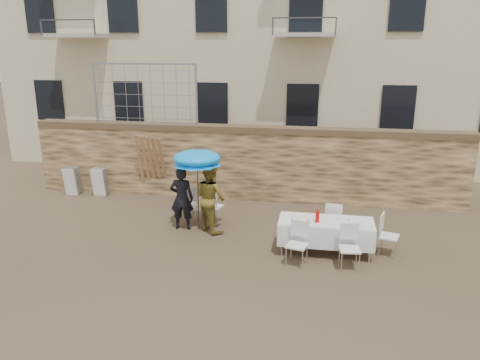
% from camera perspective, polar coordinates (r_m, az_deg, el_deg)
% --- Properties ---
extents(ground, '(80.00, 80.00, 0.00)m').
position_cam_1_polar(ground, '(9.94, -4.55, -11.22)').
color(ground, brown).
rests_on(ground, ground).
extents(stone_wall, '(13.00, 0.50, 2.20)m').
position_cam_1_polar(stone_wall, '(14.14, 0.36, 2.06)').
color(stone_wall, olive).
rests_on(stone_wall, ground).
extents(chain_link_fence, '(3.20, 0.06, 1.80)m').
position_cam_1_polar(chain_link_fence, '(14.58, -11.52, 10.16)').
color(chain_link_fence, gray).
rests_on(chain_link_fence, stone_wall).
extents(man_suit, '(0.63, 0.44, 1.63)m').
position_cam_1_polar(man_suit, '(11.93, -7.11, -2.22)').
color(man_suit, black).
rests_on(man_suit, ground).
extents(woman_dress, '(1.08, 1.05, 1.75)m').
position_cam_1_polar(woman_dress, '(11.72, -3.61, -2.17)').
color(woman_dress, olive).
rests_on(woman_dress, ground).
extents(umbrella, '(1.22, 1.22, 1.91)m').
position_cam_1_polar(umbrella, '(11.64, -5.25, 2.39)').
color(umbrella, '#3F3F44').
rests_on(umbrella, ground).
extents(couple_chair_left, '(0.67, 0.67, 0.96)m').
position_cam_1_polar(couple_chair_left, '(12.54, -6.33, -2.90)').
color(couple_chair_left, white).
rests_on(couple_chair_left, ground).
extents(couple_chair_right, '(0.60, 0.60, 0.96)m').
position_cam_1_polar(couple_chair_right, '(12.36, -3.21, -3.10)').
color(couple_chair_right, white).
rests_on(couple_chair_right, ground).
extents(banquet_table, '(2.10, 0.85, 0.78)m').
position_cam_1_polar(banquet_table, '(10.70, 10.46, -5.09)').
color(banquet_table, white).
rests_on(banquet_table, ground).
extents(soda_bottle, '(0.09, 0.09, 0.26)m').
position_cam_1_polar(soda_bottle, '(10.49, 9.41, -4.45)').
color(soda_bottle, red).
rests_on(soda_bottle, banquet_table).
extents(table_chair_front_left, '(0.58, 0.58, 0.96)m').
position_cam_1_polar(table_chair_front_left, '(10.10, 6.96, -7.78)').
color(table_chair_front_left, white).
rests_on(table_chair_front_left, ground).
extents(table_chair_front_right, '(0.53, 0.53, 0.96)m').
position_cam_1_polar(table_chair_front_right, '(10.12, 13.25, -8.07)').
color(table_chair_front_right, white).
rests_on(table_chair_front_right, ground).
extents(table_chair_back, '(0.55, 0.55, 0.96)m').
position_cam_1_polar(table_chair_back, '(11.54, 11.38, -4.86)').
color(table_chair_back, white).
rests_on(table_chair_back, ground).
extents(table_chair_side, '(0.60, 0.60, 0.96)m').
position_cam_1_polar(table_chair_side, '(11.00, 17.74, -6.42)').
color(table_chair_side, white).
rests_on(table_chair_side, ground).
extents(chair_stack_left, '(0.46, 0.47, 0.92)m').
position_cam_1_polar(chair_stack_left, '(15.65, -19.47, 0.09)').
color(chair_stack_left, white).
rests_on(chair_stack_left, ground).
extents(chair_stack_right, '(0.46, 0.40, 0.92)m').
position_cam_1_polar(chair_stack_right, '(15.24, -16.52, -0.07)').
color(chair_stack_right, white).
rests_on(chair_stack_right, ground).
extents(wood_planks, '(0.70, 0.20, 2.00)m').
position_cam_1_polar(wood_planks, '(14.53, -10.89, 1.74)').
color(wood_planks, '#A37749').
rests_on(wood_planks, ground).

